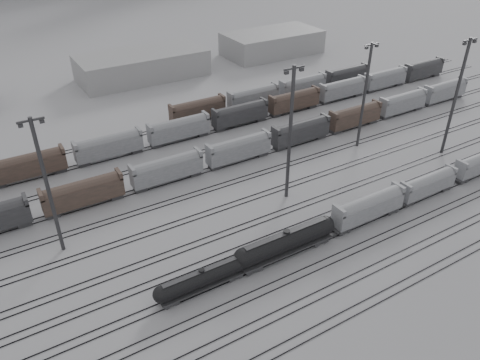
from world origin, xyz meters
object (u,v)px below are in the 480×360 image
tank_car_a (202,279)px  hopper_car_b (428,184)px  hopper_car_c (480,162)px  hopper_car_a (368,206)px  light_mast_c (290,132)px  tank_car_b (286,242)px

tank_car_a → hopper_car_b: 49.03m
hopper_car_c → hopper_car_a: bearing=180.0°
hopper_car_b → light_mast_c: (-23.28, 14.14, 11.05)m
tank_car_b → light_mast_c: (10.43, 14.14, 11.22)m
hopper_car_a → light_mast_c: (-7.64, 14.14, 10.70)m
tank_car_a → light_mast_c: light_mast_c is taller
tank_car_a → hopper_car_b: (49.03, -0.00, 0.74)m
tank_car_b → light_mast_c: size_ratio=0.74×
tank_car_a → tank_car_b: bearing=0.0°
light_mast_c → hopper_car_b: bearing=-31.3°
hopper_car_a → hopper_car_b: hopper_car_a is taller
hopper_car_b → light_mast_c: bearing=148.7°
tank_car_a → light_mast_c: size_ratio=0.59×
tank_car_b → hopper_car_c: bearing=0.0°
hopper_car_c → light_mast_c: light_mast_c is taller
hopper_car_a → light_mast_c: 19.31m
light_mast_c → tank_car_b: bearing=-126.4°
tank_car_b → hopper_car_c: (49.89, 0.00, 0.24)m
hopper_car_a → hopper_car_c: 31.83m
tank_car_b → hopper_car_b: (33.71, -0.00, 0.18)m
tank_car_b → hopper_car_a: hopper_car_a is taller
hopper_car_a → tank_car_a: bearing=180.0°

